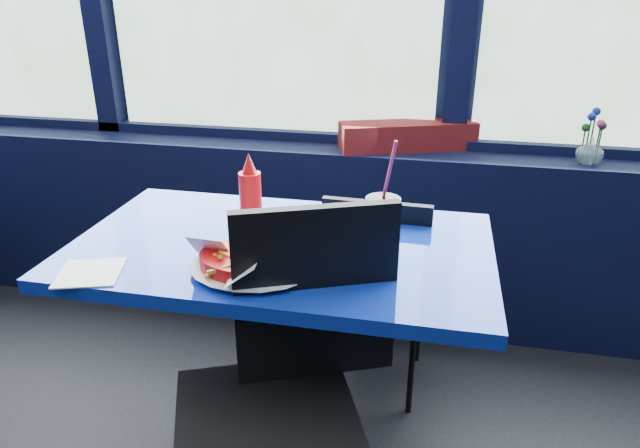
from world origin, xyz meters
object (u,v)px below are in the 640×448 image
(chair_near_back, at_px, (375,283))
(flower_vase, at_px, (591,147))
(food_basket, at_px, (254,259))
(chair_near_front, at_px, (288,376))
(near_table, at_px, (283,298))
(soda_cup, at_px, (382,223))
(planter_box, at_px, (408,136))
(ketchup_bottle, at_px, (251,198))

(chair_near_back, relative_size, flower_vase, 3.81)
(food_basket, bearing_deg, chair_near_back, 86.78)
(chair_near_front, bearing_deg, near_table, 84.58)
(near_table, distance_m, chair_near_front, 0.35)
(chair_near_front, bearing_deg, flower_vase, 30.04)
(flower_vase, xyz_separation_m, soda_cup, (-0.70, -0.81, -0.03))
(near_table, relative_size, chair_near_back, 1.48)
(chair_near_back, bearing_deg, food_basket, 64.88)
(food_basket, bearing_deg, planter_box, 97.77)
(near_table, xyz_separation_m, chair_near_front, (0.10, -0.33, -0.02))
(chair_near_front, relative_size, ketchup_bottle, 3.91)
(chair_near_front, distance_m, chair_near_back, 0.68)
(chair_near_back, xyz_separation_m, flower_vase, (0.74, 0.50, 0.40))
(chair_near_back, xyz_separation_m, soda_cup, (0.04, -0.31, 0.36))
(planter_box, bearing_deg, chair_near_back, -115.51)
(planter_box, bearing_deg, ketchup_bottle, -136.21)
(chair_near_front, xyz_separation_m, chair_near_back, (0.14, 0.66, -0.09))
(planter_box, distance_m, ketchup_bottle, 0.93)
(flower_vase, height_order, food_basket, flower_vase)
(chair_near_back, relative_size, planter_box, 1.45)
(ketchup_bottle, bearing_deg, food_basket, -70.82)
(chair_near_back, height_order, ketchup_bottle, ketchup_bottle)
(chair_near_back, distance_m, food_basket, 0.66)
(chair_near_front, height_order, flower_vase, flower_vase)
(chair_near_front, height_order, ketchup_bottle, ketchup_bottle)
(chair_near_back, bearing_deg, flower_vase, -143.91)
(ketchup_bottle, relative_size, soda_cup, 0.75)
(chair_near_back, relative_size, food_basket, 2.26)
(chair_near_back, bearing_deg, ketchup_bottle, 39.38)
(flower_vase, bearing_deg, chair_near_back, -146.16)
(planter_box, relative_size, food_basket, 1.55)
(food_basket, height_order, ketchup_bottle, ketchup_bottle)
(near_table, bearing_deg, planter_box, 71.70)
(chair_near_back, height_order, planter_box, planter_box)
(chair_near_front, height_order, soda_cup, soda_cup)
(ketchup_bottle, distance_m, soda_cup, 0.40)
(chair_near_front, bearing_deg, food_basket, 107.71)
(planter_box, distance_m, soda_cup, 0.88)
(ketchup_bottle, height_order, soda_cup, soda_cup)
(ketchup_bottle, bearing_deg, soda_cup, -6.13)
(chair_near_front, height_order, chair_near_back, chair_near_front)
(chair_near_front, xyz_separation_m, food_basket, (-0.12, 0.15, 0.24))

